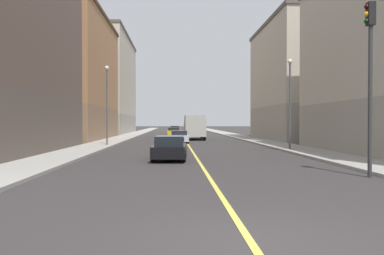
{
  "coord_description": "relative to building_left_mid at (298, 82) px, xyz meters",
  "views": [
    {
      "loc": [
        -1.38,
        -7.08,
        2.15
      ],
      "look_at": [
        1.0,
        44.11,
        1.46
      ],
      "focal_mm": 37.23,
      "sensor_mm": 36.0,
      "label": 1
    }
  ],
  "objects": [
    {
      "name": "car_yellow",
      "position": [
        -15.08,
        13.59,
        -6.4
      ],
      "size": [
        1.93,
        4.12,
        1.33
      ],
      "color": "gold",
      "rests_on": "ground"
    },
    {
      "name": "street_lamp_right_near",
      "position": [
        -20.95,
        -12.18,
        -2.68
      ],
      "size": [
        0.36,
        0.36,
        6.96
      ],
      "color": "#4C4C51",
      "rests_on": "ground"
    },
    {
      "name": "lane_center_stripe",
      "position": [
        -13.7,
        8.54,
        -7.06
      ],
      "size": [
        0.16,
        154.0,
        0.01
      ],
      "primitive_type": "cube",
      "color": "#E5D14C",
      "rests_on": "ground"
    },
    {
      "name": "building_left_mid",
      "position": [
        0.0,
        0.0,
        0.0
      ],
      "size": [
        8.38,
        18.61,
        14.11
      ],
      "color": "#9D9688",
      "rests_on": "ground"
    },
    {
      "name": "street_lamp_left_near",
      "position": [
        -6.45,
        -18.39,
        -2.83
      ],
      "size": [
        0.36,
        0.36,
        6.68
      ],
      "color": "#4C4C51",
      "rests_on": "ground"
    },
    {
      "name": "car_silver",
      "position": [
        -14.51,
        -6.49,
        -6.42
      ],
      "size": [
        1.91,
        4.56,
        1.28
      ],
      "color": "silver",
      "rests_on": "ground"
    },
    {
      "name": "car_red",
      "position": [
        -14.84,
        28.76,
        -6.37
      ],
      "size": [
        1.9,
        4.44,
        1.41
      ],
      "color": "red",
      "rests_on": "ground"
    },
    {
      "name": "ground_plane",
      "position": [
        -13.7,
        -40.46,
        -7.06
      ],
      "size": [
        400.0,
        400.0,
        0.0
      ],
      "primitive_type": "plane",
      "color": "#332F2F",
      "rests_on": "ground"
    },
    {
      "name": "sidewalk_right",
      "position": [
        -21.86,
        8.54,
        -6.99
      ],
      "size": [
        3.01,
        168.0,
        0.15
      ],
      "primitive_type": "cube",
      "color": "#9E9B93",
      "rests_on": "ground"
    },
    {
      "name": "sidewalk_left",
      "position": [
        -5.54,
        8.54,
        -6.99
      ],
      "size": [
        3.01,
        168.0,
        0.15
      ],
      "primitive_type": "cube",
      "color": "#9E9B93",
      "rests_on": "ground"
    },
    {
      "name": "car_black",
      "position": [
        -15.29,
        -24.84,
        -6.4
      ],
      "size": [
        2.02,
        4.6,
        1.36
      ],
      "color": "black",
      "rests_on": "ground"
    },
    {
      "name": "building_right_distant",
      "position": [
        -27.4,
        27.13,
        1.92
      ],
      "size": [
        8.38,
        26.16,
        17.94
      ],
      "color": "#9D9688",
      "rests_on": "ground"
    },
    {
      "name": "box_truck",
      "position": [
        -12.52,
        1.52,
        -5.47
      ],
      "size": [
        2.49,
        7.91,
        2.97
      ],
      "color": "beige",
      "rests_on": "ground"
    },
    {
      "name": "building_right_midblock",
      "position": [
        -27.4,
        1.7,
        0.53
      ],
      "size": [
        8.38,
        21.16,
        15.17
      ],
      "color": "#8F6B4F",
      "rests_on": "ground"
    },
    {
      "name": "traffic_light_left_near",
      "position": [
        -7.46,
        -32.44,
        -2.72
      ],
      "size": [
        0.4,
        0.32,
        6.8
      ],
      "color": "#2D2D2D",
      "rests_on": "ground"
    }
  ]
}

